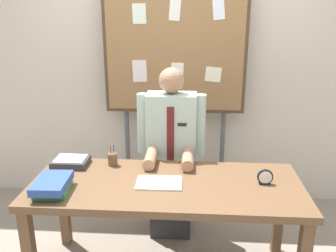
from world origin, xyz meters
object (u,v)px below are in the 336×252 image
object	(u,v)px
desk_clock	(265,178)
desk	(166,194)
paper_tray	(71,162)
pen_holder	(113,159)
open_notebook	(159,183)
book_stack	(52,185)
person	(171,160)
bulletin_board	(175,48)

from	to	relation	value
desk_clock	desk	bearing A→B (deg)	-177.75
paper_tray	pen_holder	bearing A→B (deg)	4.04
open_notebook	pen_holder	distance (m)	0.47
book_stack	pen_holder	world-z (taller)	pen_holder
person	paper_tray	distance (m)	0.81
book_stack	person	bearing A→B (deg)	46.08
pen_holder	open_notebook	bearing A→B (deg)	-36.69
pen_holder	desk_clock	bearing A→B (deg)	-12.20
person	desk_clock	world-z (taller)	person
desk	open_notebook	bearing A→B (deg)	-156.78
book_stack	open_notebook	world-z (taller)	book_stack
desk_clock	book_stack	bearing A→B (deg)	-171.23
desk_clock	open_notebook	bearing A→B (deg)	-176.29
open_notebook	desk	bearing A→B (deg)	23.22
person	desk_clock	bearing A→B (deg)	-38.70
person	paper_tray	size ratio (longest dim) A/B	5.56
person	book_stack	world-z (taller)	person
book_stack	desk_clock	world-z (taller)	desk_clock
bulletin_board	book_stack	distance (m)	1.62
book_stack	open_notebook	bearing A→B (deg)	13.98
person	open_notebook	bearing A→B (deg)	-94.61
open_notebook	paper_tray	xyz separation A→B (m)	(-0.69, 0.26, 0.02)
book_stack	paper_tray	size ratio (longest dim) A/B	1.18
person	paper_tray	bearing A→B (deg)	-156.71
desk	bulletin_board	distance (m)	1.38
desk	person	xyz separation A→B (m)	(0.00, 0.56, 0.01)
person	paper_tray	xyz separation A→B (m)	(-0.74, -0.32, 0.10)
desk	book_stack	xyz separation A→B (m)	(-0.72, -0.19, 0.14)
person	pen_holder	bearing A→B (deg)	-145.04
pen_holder	paper_tray	bearing A→B (deg)	-175.96
desk	open_notebook	distance (m)	0.11
bulletin_board	desk_clock	distance (m)	1.44
book_stack	open_notebook	size ratio (longest dim) A/B	0.99
desk	person	bearing A→B (deg)	90.00
book_stack	paper_tray	world-z (taller)	book_stack
open_notebook	person	bearing A→B (deg)	85.39
desk	bulletin_board	size ratio (longest dim) A/B	0.84
bulletin_board	pen_holder	size ratio (longest dim) A/B	13.69
person	paper_tray	world-z (taller)	person
desk	bulletin_board	bearing A→B (deg)	90.00
desk	bulletin_board	xyz separation A→B (m)	(-0.00, 1.06, 0.88)
bulletin_board	paper_tray	world-z (taller)	bulletin_board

